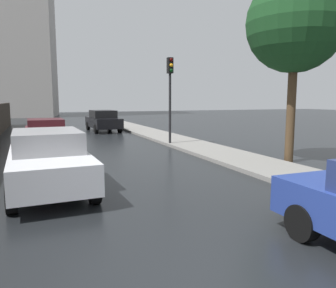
{
  "coord_description": "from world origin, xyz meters",
  "views": [
    {
      "loc": [
        -1.87,
        -2.93,
        2.29
      ],
      "look_at": [
        1.89,
        6.59,
        0.9
      ],
      "focal_mm": 35.14,
      "sensor_mm": 36.0,
      "label": 1
    }
  ],
  "objects_px": {
    "traffic_light": "(170,84)",
    "street_tree_mid": "(295,24)",
    "car_black_near_kerb": "(103,120)",
    "car_white_mid_road": "(49,160)",
    "car_maroon_behind_camera": "(46,133)"
  },
  "relations": [
    {
      "from": "traffic_light",
      "to": "car_white_mid_road",
      "type": "bearing_deg",
      "value": -132.19
    },
    {
      "from": "car_white_mid_road",
      "to": "street_tree_mid",
      "type": "distance_m",
      "value": 9.28
    },
    {
      "from": "traffic_light",
      "to": "street_tree_mid",
      "type": "xyz_separation_m",
      "value": [
        2.41,
        -5.65,
        1.85
      ]
    },
    {
      "from": "car_black_near_kerb",
      "to": "car_white_mid_road",
      "type": "bearing_deg",
      "value": -107.31
    },
    {
      "from": "car_black_near_kerb",
      "to": "street_tree_mid",
      "type": "bearing_deg",
      "value": -76.17
    },
    {
      "from": "car_black_near_kerb",
      "to": "traffic_light",
      "type": "bearing_deg",
      "value": -81.14
    },
    {
      "from": "car_black_near_kerb",
      "to": "car_maroon_behind_camera",
      "type": "relative_size",
      "value": 1.15
    },
    {
      "from": "car_maroon_behind_camera",
      "to": "street_tree_mid",
      "type": "height_order",
      "value": "street_tree_mid"
    },
    {
      "from": "car_black_near_kerb",
      "to": "car_white_mid_road",
      "type": "xyz_separation_m",
      "value": [
        -4.17,
        -15.29,
        0.01
      ]
    },
    {
      "from": "car_black_near_kerb",
      "to": "traffic_light",
      "type": "xyz_separation_m",
      "value": [
        1.7,
        -8.81,
        2.25
      ]
    },
    {
      "from": "car_white_mid_road",
      "to": "traffic_light",
      "type": "relative_size",
      "value": 1.02
    },
    {
      "from": "car_maroon_behind_camera",
      "to": "traffic_light",
      "type": "bearing_deg",
      "value": 168.21
    },
    {
      "from": "traffic_light",
      "to": "street_tree_mid",
      "type": "distance_m",
      "value": 6.42
    },
    {
      "from": "car_white_mid_road",
      "to": "traffic_light",
      "type": "bearing_deg",
      "value": -134.48
    },
    {
      "from": "car_white_mid_road",
      "to": "car_maroon_behind_camera",
      "type": "height_order",
      "value": "car_white_mid_road"
    }
  ]
}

